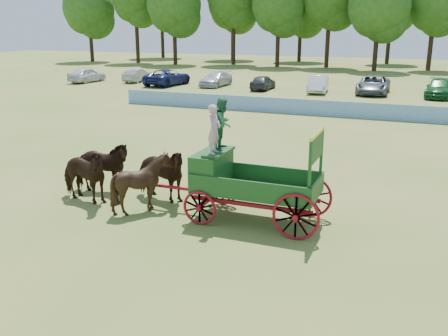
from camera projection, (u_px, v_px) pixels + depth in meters
ground at (192, 196)px, 17.95m from camera, size 160.00×160.00×0.00m
horse_lead_left at (82, 175)px, 17.11m from camera, size 2.42×1.39×1.93m
horse_lead_right at (101, 167)px, 18.09m from camera, size 2.44×1.47×1.93m
horse_wheel_left at (143, 183)px, 16.25m from camera, size 2.00×1.84×1.93m
horse_wheel_right at (159, 174)px, 17.23m from camera, size 2.42×1.39×1.93m
farm_dray at (234, 168)px, 15.52m from camera, size 6.00×2.00×3.76m
sponsor_banner at (291, 106)px, 34.21m from camera, size 26.00×0.08×1.05m
parked_cars at (320, 84)px, 44.94m from camera, size 51.85×7.40×1.60m
treeline at (344, 0)px, 70.69m from camera, size 89.82×22.43×15.83m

